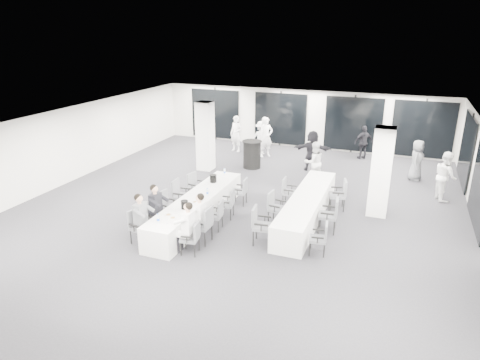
{
  "coord_description": "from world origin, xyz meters",
  "views": [
    {
      "loc": [
        4.64,
        -12.12,
        5.57
      ],
      "look_at": [
        0.03,
        -0.2,
        1.0
      ],
      "focal_mm": 32.0,
      "sensor_mm": 36.0,
      "label": 1
    }
  ],
  "objects_px": {
    "chair_side_right_far": "(340,193)",
    "standing_guest_c": "(261,136)",
    "chair_main_right_fourth": "(228,202)",
    "chair_side_left_mid": "(275,205)",
    "chair_side_right_mid": "(331,213)",
    "ice_bucket_near": "(185,205)",
    "chair_side_right_near": "(321,237)",
    "standing_guest_a": "(266,134)",
    "standing_guest_d": "(364,140)",
    "standing_guest_f": "(312,148)",
    "banquet_table_main": "(197,208)",
    "chair_side_left_near": "(260,223)",
    "chair_main_left_near": "(138,224)",
    "standing_guest_h": "(446,173)",
    "banquet_table_side": "(307,207)",
    "chair_main_right_mid": "(217,214)",
    "chair_main_left_mid": "(166,204)",
    "chair_main_right_second": "(204,223)",
    "chair_main_left_second": "(154,215)",
    "standing_guest_e": "(417,158)",
    "chair_main_right_near": "(193,236)",
    "chair_main_left_fourth": "(180,193)",
    "cocktail_table": "(252,154)",
    "standing_guest_g": "(236,131)",
    "ice_bucket_far": "(213,178)",
    "chair_main_left_far": "(195,185)",
    "chair_side_left_far": "(288,190)",
    "standing_guest_b": "(314,160)"
  },
  "relations": [
    {
      "from": "chair_main_left_fourth",
      "to": "ice_bucket_near",
      "type": "distance_m",
      "value": 1.66
    },
    {
      "from": "chair_side_right_far",
      "to": "standing_guest_c",
      "type": "xyz_separation_m",
      "value": [
        -4.41,
        5.2,
        0.3
      ]
    },
    {
      "from": "chair_side_left_mid",
      "to": "standing_guest_h",
      "type": "xyz_separation_m",
      "value": [
        4.83,
        3.85,
        0.41
      ]
    },
    {
      "from": "cocktail_table",
      "to": "standing_guest_c",
      "type": "height_order",
      "value": "standing_guest_c"
    },
    {
      "from": "chair_side_left_mid",
      "to": "chair_main_right_near",
      "type": "bearing_deg",
      "value": -23.46
    },
    {
      "from": "chair_main_left_near",
      "to": "chair_main_right_second",
      "type": "xyz_separation_m",
      "value": [
        1.67,
        0.61,
        0.05
      ]
    },
    {
      "from": "chair_main_right_second",
      "to": "standing_guest_c",
      "type": "relative_size",
      "value": 0.6
    },
    {
      "from": "banquet_table_main",
      "to": "chair_main_left_near",
      "type": "relative_size",
      "value": 5.24
    },
    {
      "from": "chair_side_left_mid",
      "to": "chair_side_right_far",
      "type": "distance_m",
      "value": 2.38
    },
    {
      "from": "chair_side_right_far",
      "to": "chair_side_left_mid",
      "type": "bearing_deg",
      "value": 121.66
    },
    {
      "from": "chair_main_left_second",
      "to": "standing_guest_e",
      "type": "xyz_separation_m",
      "value": [
        7.03,
        7.44,
        0.4
      ]
    },
    {
      "from": "chair_side_right_near",
      "to": "standing_guest_g",
      "type": "distance_m",
      "value": 10.11
    },
    {
      "from": "chair_main_right_mid",
      "to": "banquet_table_side",
      "type": "bearing_deg",
      "value": -59.89
    },
    {
      "from": "banquet_table_main",
      "to": "chair_main_right_near",
      "type": "xyz_separation_m",
      "value": [
        0.83,
        -1.93,
        0.13
      ]
    },
    {
      "from": "chair_main_left_mid",
      "to": "standing_guest_g",
      "type": "relative_size",
      "value": 0.5
    },
    {
      "from": "chair_main_left_second",
      "to": "chair_main_left_mid",
      "type": "distance_m",
      "value": 0.71
    },
    {
      "from": "chair_side_left_far",
      "to": "chair_main_left_second",
      "type": "bearing_deg",
      "value": -45.18
    },
    {
      "from": "standing_guest_h",
      "to": "ice_bucket_far",
      "type": "bearing_deg",
      "value": 95.6
    },
    {
      "from": "chair_side_right_mid",
      "to": "ice_bucket_near",
      "type": "xyz_separation_m",
      "value": [
        -3.86,
        -1.56,
        0.29
      ]
    },
    {
      "from": "chair_main_left_mid",
      "to": "chair_side_left_mid",
      "type": "xyz_separation_m",
      "value": [
        3.09,
        1.09,
        0.0
      ]
    },
    {
      "from": "chair_side_right_near",
      "to": "standing_guest_a",
      "type": "xyz_separation_m",
      "value": [
        -4.09,
        8.04,
        0.53
      ]
    },
    {
      "from": "standing_guest_e",
      "to": "chair_main_left_fourth",
      "type": "bearing_deg",
      "value": 140.75
    },
    {
      "from": "standing_guest_a",
      "to": "standing_guest_b",
      "type": "relative_size",
      "value": 1.16
    },
    {
      "from": "chair_side_right_near",
      "to": "standing_guest_c",
      "type": "bearing_deg",
      "value": 19.94
    },
    {
      "from": "chair_main_left_near",
      "to": "chair_side_right_far",
      "type": "distance_m",
      "value": 6.39
    },
    {
      "from": "cocktail_table",
      "to": "chair_main_right_near",
      "type": "height_order",
      "value": "cocktail_table"
    },
    {
      "from": "chair_main_right_second",
      "to": "standing_guest_f",
      "type": "height_order",
      "value": "standing_guest_f"
    },
    {
      "from": "chair_main_right_fourth",
      "to": "chair_side_left_mid",
      "type": "relative_size",
      "value": 0.95
    },
    {
      "from": "cocktail_table",
      "to": "chair_side_right_mid",
      "type": "distance_m",
      "value": 6.36
    },
    {
      "from": "chair_main_left_second",
      "to": "chair_main_right_near",
      "type": "xyz_separation_m",
      "value": [
        1.65,
        -0.8,
        0.02
      ]
    },
    {
      "from": "standing_guest_e",
      "to": "ice_bucket_near",
      "type": "xyz_separation_m",
      "value": [
        -6.13,
        -7.22,
        -0.02
      ]
    },
    {
      "from": "chair_main_right_second",
      "to": "standing_guest_h",
      "type": "relative_size",
      "value": 0.54
    },
    {
      "from": "chair_main_left_near",
      "to": "standing_guest_h",
      "type": "height_order",
      "value": "standing_guest_h"
    },
    {
      "from": "chair_side_right_mid",
      "to": "standing_guest_c",
      "type": "bearing_deg",
      "value": 26.92
    },
    {
      "from": "cocktail_table",
      "to": "chair_main_right_second",
      "type": "distance_m",
      "value": 6.84
    },
    {
      "from": "chair_main_left_far",
      "to": "standing_guest_g",
      "type": "relative_size",
      "value": 0.48
    },
    {
      "from": "standing_guest_d",
      "to": "standing_guest_f",
      "type": "xyz_separation_m",
      "value": [
        -1.8,
        -2.43,
        0.09
      ]
    },
    {
      "from": "chair_main_right_mid",
      "to": "chair_side_left_mid",
      "type": "bearing_deg",
      "value": -59.53
    },
    {
      "from": "standing_guest_c",
      "to": "standing_guest_h",
      "type": "bearing_deg",
      "value": 163.23
    },
    {
      "from": "cocktail_table",
      "to": "standing_guest_f",
      "type": "relative_size",
      "value": 0.61
    },
    {
      "from": "chair_main_right_mid",
      "to": "standing_guest_d",
      "type": "bearing_deg",
      "value": -26.05
    },
    {
      "from": "banquet_table_side",
      "to": "chair_side_left_near",
      "type": "distance_m",
      "value": 2.2
    },
    {
      "from": "chair_main_left_far",
      "to": "standing_guest_g",
      "type": "height_order",
      "value": "standing_guest_g"
    },
    {
      "from": "chair_main_left_mid",
      "to": "standing_guest_h",
      "type": "xyz_separation_m",
      "value": [
        7.93,
        4.94,
        0.41
      ]
    },
    {
      "from": "standing_guest_f",
      "to": "standing_guest_g",
      "type": "relative_size",
      "value": 0.99
    },
    {
      "from": "banquet_table_main",
      "to": "chair_side_left_near",
      "type": "distance_m",
      "value": 2.38
    },
    {
      "from": "chair_side_right_mid",
      "to": "ice_bucket_near",
      "type": "distance_m",
      "value": 4.17
    },
    {
      "from": "chair_main_left_mid",
      "to": "chair_side_right_mid",
      "type": "relative_size",
      "value": 0.93
    },
    {
      "from": "standing_guest_h",
      "to": "banquet_table_side",
      "type": "bearing_deg",
      "value": 110.99
    },
    {
      "from": "banquet_table_side",
      "to": "chair_side_right_far",
      "type": "xyz_separation_m",
      "value": [
        0.84,
        1.1,
        0.2
      ]
    }
  ]
}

